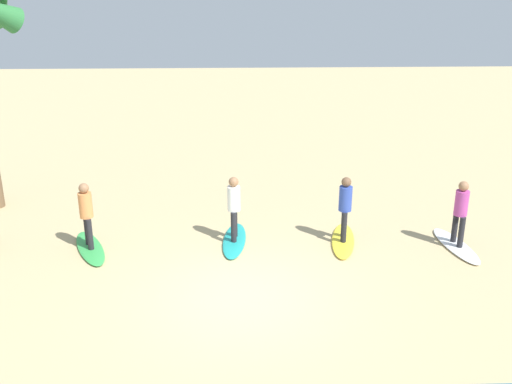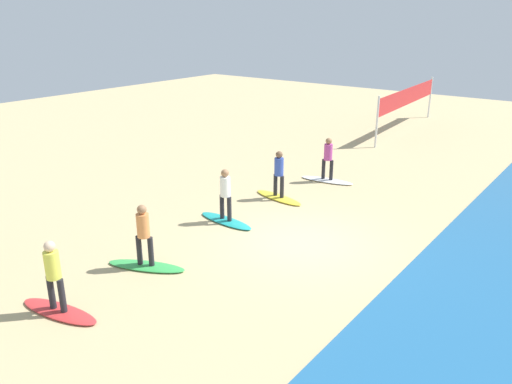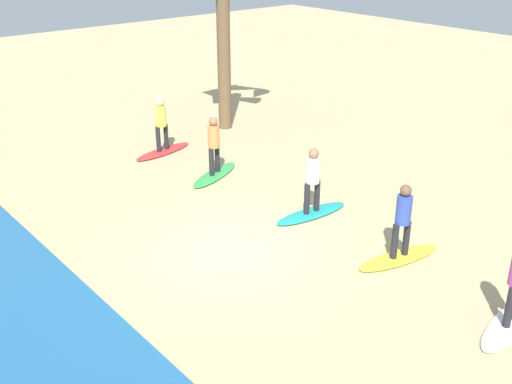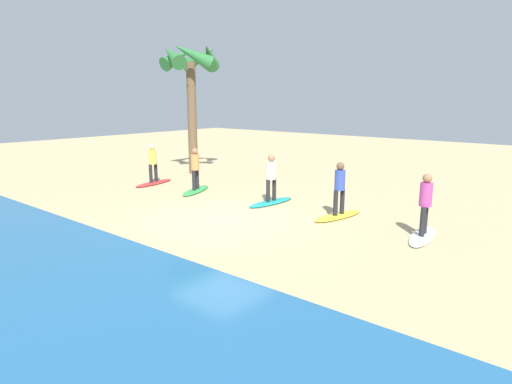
# 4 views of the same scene
# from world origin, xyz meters

# --- Properties ---
(ground_plane) EXTENTS (60.00, 60.00, 0.00)m
(ground_plane) POSITION_xyz_m (0.00, 0.00, 0.00)
(ground_plane) COLOR tan
(surfboard_white) EXTENTS (0.88, 2.16, 0.09)m
(surfboard_white) POSITION_xyz_m (-5.30, -2.19, 0.04)
(surfboard_white) COLOR white
(surfboard_white) RESTS_ON ground
(surfer_white) EXTENTS (0.32, 0.46, 1.64)m
(surfer_white) POSITION_xyz_m (-5.30, -2.19, 1.04)
(surfer_white) COLOR #232328
(surfer_white) RESTS_ON surfboard_white
(surfboard_yellow) EXTENTS (0.92, 2.17, 0.09)m
(surfboard_yellow) POSITION_xyz_m (-2.57, -2.58, 0.04)
(surfboard_yellow) COLOR yellow
(surfboard_yellow) RESTS_ON ground
(surfer_yellow) EXTENTS (0.32, 0.45, 1.64)m
(surfer_yellow) POSITION_xyz_m (-2.57, -2.58, 1.04)
(surfer_yellow) COLOR #232328
(surfer_yellow) RESTS_ON surfboard_yellow
(surfboard_teal) EXTENTS (0.72, 2.14, 0.09)m
(surfboard_teal) POSITION_xyz_m (0.17, -2.68, 0.04)
(surfboard_teal) COLOR teal
(surfboard_teal) RESTS_ON ground
(surfer_teal) EXTENTS (0.32, 0.46, 1.64)m
(surfer_teal) POSITION_xyz_m (0.17, -2.68, 1.04)
(surfer_teal) COLOR #232328
(surfer_teal) RESTS_ON surfboard_teal
(surfboard_green) EXTENTS (1.35, 2.15, 0.09)m
(surfboard_green) POSITION_xyz_m (3.70, -2.36, 0.04)
(surfboard_green) COLOR green
(surfboard_green) RESTS_ON ground
(surfer_green) EXTENTS (0.32, 0.43, 1.64)m
(surfer_green) POSITION_xyz_m (3.70, -2.36, 1.04)
(surfer_green) COLOR #232328
(surfer_green) RESTS_ON surfboard_green
(surfboard_red) EXTENTS (0.93, 2.17, 0.09)m
(surfboard_red) POSITION_xyz_m (6.27, -2.27, 0.04)
(surfboard_red) COLOR red
(surfboard_red) RESTS_ON ground
(surfer_red) EXTENTS (0.32, 0.45, 1.64)m
(surfer_red) POSITION_xyz_m (6.27, -2.27, 1.04)
(surfer_red) COLOR #232328
(surfer_red) RESTS_ON surfboard_red
(palm_tree) EXTENTS (2.88, 3.03, 6.25)m
(palm_tree) POSITION_xyz_m (7.03, -5.28, 5.01)
(palm_tree) COLOR brown
(palm_tree) RESTS_ON ground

